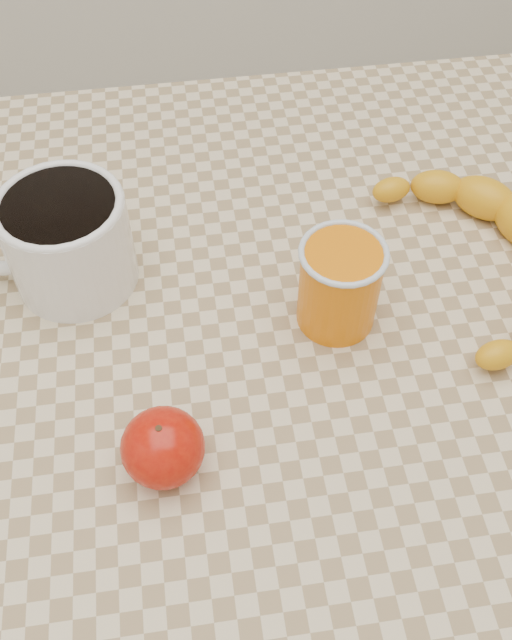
{
  "coord_description": "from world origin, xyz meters",
  "views": [
    {
      "loc": [
        -0.06,
        -0.38,
        1.27
      ],
      "look_at": [
        0.0,
        0.0,
        0.77
      ],
      "focal_mm": 40.0,
      "sensor_mm": 36.0,
      "label": 1
    }
  ],
  "objects": [
    {
      "name": "ground",
      "position": [
        0.0,
        0.0,
        0.0
      ],
      "size": [
        3.0,
        3.0,
        0.0
      ],
      "primitive_type": "plane",
      "color": "tan",
      "rests_on": "ground"
    },
    {
      "name": "table",
      "position": [
        0.0,
        0.0,
        0.66
      ],
      "size": [
        0.8,
        0.8,
        0.75
      ],
      "color": "beige",
      "rests_on": "ground"
    },
    {
      "name": "coffee_mug",
      "position": [
        -0.16,
        0.09,
        0.8
      ],
      "size": [
        0.17,
        0.12,
        0.1
      ],
      "color": "white",
      "rests_on": "table"
    },
    {
      "name": "orange_juice_glass",
      "position": [
        0.08,
        0.01,
        0.8
      ],
      "size": [
        0.08,
        0.08,
        0.09
      ],
      "color": "orange",
      "rests_on": "table"
    },
    {
      "name": "apple",
      "position": [
        -0.09,
        -0.12,
        0.78
      ],
      "size": [
        0.09,
        0.09,
        0.06
      ],
      "color": "#A10C05",
      "rests_on": "table"
    },
    {
      "name": "banana",
      "position": [
        0.23,
        0.04,
        0.77
      ],
      "size": [
        0.21,
        0.3,
        0.05
      ],
      "primitive_type": null,
      "rotation": [
        0.0,
        0.0,
        -0.01
      ],
      "color": "orange",
      "rests_on": "table"
    }
  ]
}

